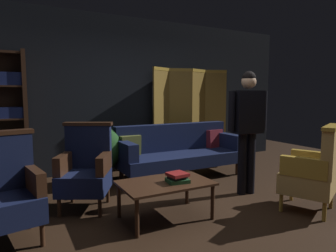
{
  "coord_description": "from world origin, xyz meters",
  "views": [
    {
      "loc": [
        -1.91,
        -2.79,
        1.38
      ],
      "look_at": [
        0.0,
        0.8,
        0.95
      ],
      "focal_mm": 31.37,
      "sensor_mm": 36.0,
      "label": 1
    }
  ],
  "objects": [
    {
      "name": "armchair_wing_left",
      "position": [
        -1.15,
        0.78,
        0.49
      ],
      "size": [
        0.78,
        0.78,
        1.04
      ],
      "color": "#382114",
      "rests_on": "ground_plane"
    },
    {
      "name": "book_green_cloth",
      "position": [
        -0.33,
        -0.05,
        0.44
      ],
      "size": [
        0.25,
        0.23,
        0.04
      ],
      "primitive_type": "cube",
      "rotation": [
        0.0,
        0.0,
        -0.12
      ],
      "color": "#1E4C28",
      "rests_on": "coffee_table"
    },
    {
      "name": "back_wall",
      "position": [
        0.0,
        2.45,
        1.4
      ],
      "size": [
        7.2,
        0.1,
        2.8
      ],
      "primitive_type": "cube",
      "color": "black",
      "rests_on": "ground_plane"
    },
    {
      "name": "ground_plane",
      "position": [
        0.0,
        0.0,
        0.0
      ],
      "size": [
        10.0,
        10.0,
        0.0
      ],
      "primitive_type": "plane",
      "color": "black"
    },
    {
      "name": "velvet_couch",
      "position": [
        0.55,
        1.45,
        0.45
      ],
      "size": [
        2.12,
        0.78,
        0.88
      ],
      "color": "#382114",
      "rests_on": "ground_plane"
    },
    {
      "name": "armchair_gilt_accent",
      "position": [
        1.2,
        -0.61,
        0.49
      ],
      "size": [
        0.77,
        0.77,
        1.04
      ],
      "color": "#B78E33",
      "rests_on": "ground_plane"
    },
    {
      "name": "potted_plant",
      "position": [
        -0.69,
        1.68,
        0.51
      ],
      "size": [
        0.59,
        0.59,
        0.89
      ],
      "color": "brown",
      "rests_on": "ground_plane"
    },
    {
      "name": "book_red_leather",
      "position": [
        -0.33,
        -0.05,
        0.51
      ],
      "size": [
        0.22,
        0.22,
        0.03
      ],
      "primitive_type": "cube",
      "rotation": [
        0.0,
        0.0,
        0.1
      ],
      "color": "maroon",
      "rests_on": "book_black_cloth"
    },
    {
      "name": "armchair_wing_right",
      "position": [
        -2.0,
        0.27,
        0.49
      ],
      "size": [
        0.67,
        0.67,
        1.04
      ],
      "color": "#382114",
      "rests_on": "ground_plane"
    },
    {
      "name": "coffee_table",
      "position": [
        -0.44,
        0.03,
        0.37
      ],
      "size": [
        1.0,
        0.64,
        0.42
      ],
      "color": "#382114",
      "rests_on": "ground_plane"
    },
    {
      "name": "standing_figure",
      "position": [
        0.94,
        0.24,
        1.03
      ],
      "size": [
        0.58,
        0.28,
        1.7
      ],
      "color": "black",
      "rests_on": "ground_plane"
    },
    {
      "name": "book_black_cloth",
      "position": [
        -0.33,
        -0.05,
        0.48
      ],
      "size": [
        0.21,
        0.18,
        0.03
      ],
      "primitive_type": "cube",
      "rotation": [
        0.0,
        0.0,
        0.2
      ],
      "color": "black",
      "rests_on": "book_green_cloth"
    },
    {
      "name": "folding_screen",
      "position": [
        1.27,
        2.25,
        0.99
      ],
      "size": [
        1.72,
        0.22,
        1.9
      ],
      "color": "olive",
      "rests_on": "ground_plane"
    }
  ]
}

